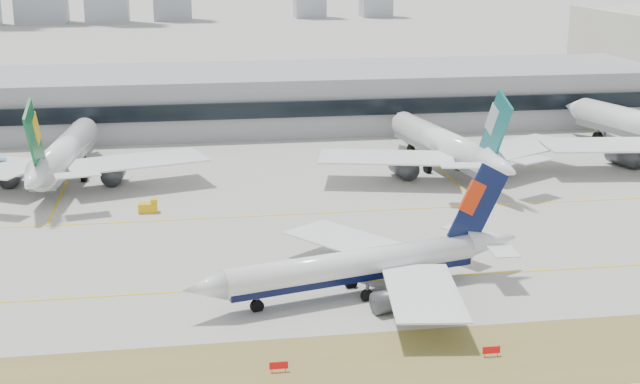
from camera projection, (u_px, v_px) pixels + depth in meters
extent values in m
plane|color=#A19F96|center=(338.00, 270.00, 136.46)|extent=(3000.00, 3000.00, 0.00)
cube|color=olive|center=(385.00, 364.00, 106.03)|extent=(360.00, 18.00, 0.06)
cube|color=yellow|center=(344.00, 282.00, 131.70)|extent=(360.00, 0.45, 0.04)
cube|color=yellow|center=(309.00, 213.00, 164.97)|extent=(360.00, 0.45, 0.04)
cylinder|color=white|center=(353.00, 265.00, 125.74)|extent=(37.72, 13.47, 4.14)
cube|color=black|center=(352.00, 272.00, 126.04)|extent=(36.83, 12.67, 1.86)
cone|color=white|center=(203.00, 288.00, 117.36)|extent=(6.64, 5.46, 4.14)
cone|color=white|center=(491.00, 240.00, 134.48)|extent=(9.19, 6.11, 4.14)
cube|color=white|center=(349.00, 241.00, 137.92)|extent=(19.66, 21.99, 0.25)
cube|color=white|center=(463.00, 230.00, 138.54)|extent=(6.22, 6.87, 0.17)
cylinder|color=#3F4247|center=(347.00, 264.00, 134.34)|extent=(6.89, 4.58, 3.11)
cube|color=#3F4247|center=(347.00, 256.00, 134.00)|extent=(2.63, 0.96, 1.45)
cube|color=white|center=(423.00, 292.00, 117.63)|extent=(11.96, 21.47, 0.25)
cube|color=white|center=(503.00, 251.00, 129.03)|extent=(4.04, 6.02, 0.17)
cylinder|color=#3F4247|center=(395.00, 300.00, 120.81)|extent=(6.89, 4.58, 3.11)
cube|color=#3F4247|center=(395.00, 292.00, 120.48)|extent=(2.63, 0.96, 1.45)
cube|color=#09123D|center=(478.00, 206.00, 131.90)|extent=(10.00, 2.91, 12.97)
cube|color=red|center=(472.00, 197.00, 131.12)|extent=(4.59, 1.59, 5.56)
cylinder|color=#3F4247|center=(257.00, 303.00, 121.11)|extent=(0.50, 0.50, 2.49)
cylinder|color=black|center=(257.00, 306.00, 121.25)|extent=(1.99, 1.17, 1.86)
cylinder|color=#3F4247|center=(367.00, 292.00, 124.66)|extent=(0.50, 0.50, 2.49)
cylinder|color=black|center=(367.00, 296.00, 124.80)|extent=(1.99, 1.17, 1.86)
cylinder|color=#3F4247|center=(351.00, 279.00, 129.41)|extent=(0.50, 0.50, 2.49)
cylinder|color=black|center=(351.00, 283.00, 129.55)|extent=(1.99, 1.17, 1.86)
cylinder|color=white|center=(65.00, 151.00, 186.64)|extent=(9.89, 43.90, 5.76)
cube|color=slate|center=(66.00, 158.00, 187.07)|extent=(8.94, 42.95, 2.59)
cone|color=white|center=(88.00, 127.00, 210.76)|extent=(6.37, 7.17, 5.76)
cone|color=white|center=(34.00, 180.00, 160.87)|extent=(6.66, 10.18, 5.76)
cube|color=white|center=(136.00, 161.00, 181.66)|extent=(30.11, 20.02, 0.35)
cube|color=white|center=(77.00, 175.00, 162.95)|extent=(8.79, 5.88, 0.23)
cylinder|color=#3F4247|center=(114.00, 173.00, 184.97)|extent=(4.99, 7.64, 4.32)
cube|color=#3F4247|center=(113.00, 165.00, 184.51)|extent=(0.72, 3.05, 2.02)
cylinder|color=#3F4247|center=(12.00, 174.00, 183.73)|extent=(4.99, 7.64, 4.32)
cube|color=#3F4247|center=(11.00, 166.00, 183.27)|extent=(0.72, 3.05, 2.02)
cube|color=#0C582B|center=(34.00, 140.00, 161.93)|extent=(1.66, 12.04, 15.45)
cube|color=#E7A90D|center=(35.00, 129.00, 162.64)|extent=(1.15, 5.47, 6.61)
cylinder|color=#3F4247|center=(82.00, 154.00, 203.79)|extent=(0.69, 0.69, 3.46)
cylinder|color=black|center=(82.00, 157.00, 203.98)|extent=(1.25, 2.68, 2.59)
cylinder|color=#3F4247|center=(48.00, 174.00, 186.50)|extent=(0.69, 0.69, 3.46)
cylinder|color=black|center=(48.00, 177.00, 186.70)|extent=(1.25, 2.68, 2.59)
cylinder|color=#3F4247|center=(84.00, 173.00, 186.95)|extent=(0.69, 0.69, 3.46)
cylinder|color=black|center=(84.00, 177.00, 187.14)|extent=(1.25, 2.68, 2.59)
cylinder|color=white|center=(442.00, 142.00, 194.85)|extent=(12.19, 43.99, 5.77)
cube|color=slate|center=(441.00, 149.00, 195.28)|extent=(11.21, 43.00, 2.60)
cone|color=white|center=(398.00, 121.00, 217.92)|extent=(6.70, 7.45, 5.77)
cone|color=white|center=(501.00, 167.00, 170.19)|extent=(7.15, 10.44, 5.77)
cube|color=white|center=(519.00, 147.00, 193.74)|extent=(30.30, 25.01, 0.35)
cube|color=white|center=(531.00, 160.00, 173.92)|extent=(9.12, 7.40, 0.23)
cylinder|color=#3F4247|center=(491.00, 160.00, 195.73)|extent=(5.36, 7.83, 4.33)
cube|color=#3F4247|center=(491.00, 152.00, 195.26)|extent=(0.88, 3.06, 2.02)
cube|color=white|center=(386.00, 157.00, 184.67)|extent=(29.89, 18.78, 0.35)
cube|color=white|center=(462.00, 165.00, 169.56)|extent=(8.66, 5.51, 0.23)
cylinder|color=#3F4247|center=(404.00, 167.00, 189.69)|extent=(5.36, 7.83, 4.33)
cube|color=#3F4247|center=(404.00, 159.00, 189.22)|extent=(0.88, 3.06, 2.02)
cube|color=#165F61|center=(496.00, 129.00, 171.12)|extent=(2.31, 12.01, 15.47)
cube|color=#A9B1B3|center=(493.00, 119.00, 171.77)|extent=(1.44, 5.47, 6.62)
cylinder|color=#3F4247|center=(411.00, 147.00, 211.31)|extent=(0.69, 0.69, 3.46)
cylinder|color=black|center=(411.00, 150.00, 211.50)|extent=(1.38, 2.72, 2.60)
cylinder|color=#3F4247|center=(428.00, 165.00, 193.89)|extent=(0.69, 0.69, 3.46)
cylinder|color=black|center=(427.00, 168.00, 194.09)|extent=(1.38, 2.72, 2.60)
cylinder|color=#3F4247|center=(459.00, 162.00, 196.07)|extent=(0.69, 0.69, 3.46)
cylinder|color=black|center=(459.00, 166.00, 196.27)|extent=(1.38, 2.72, 2.60)
cone|color=white|center=(574.00, 108.00, 230.64)|extent=(8.14, 8.85, 6.45)
cube|color=white|center=(616.00, 145.00, 193.05)|extent=(32.53, 18.00, 0.39)
cylinder|color=#3F4247|center=(625.00, 155.00, 199.11)|extent=(6.75, 9.10, 4.84)
cube|color=#3F4247|center=(626.00, 147.00, 198.58)|extent=(1.33, 3.40, 2.26)
cylinder|color=#3F4247|center=(598.00, 134.00, 223.59)|extent=(0.77, 0.77, 3.87)
cylinder|color=black|center=(598.00, 138.00, 223.81)|extent=(1.83, 3.10, 2.90)
cube|color=gray|center=(264.00, 97.00, 243.77)|extent=(280.00, 42.00, 15.00)
cube|color=black|center=(272.00, 110.00, 223.20)|extent=(280.00, 1.20, 4.00)
cube|color=beige|center=(609.00, 57.00, 277.62)|extent=(2.00, 57.00, 27.90)
cube|color=red|center=(279.00, 365.00, 103.87)|extent=(2.20, 0.15, 0.90)
cylinder|color=orange|center=(272.00, 371.00, 103.92)|extent=(0.10, 0.10, 0.50)
cylinder|color=orange|center=(286.00, 370.00, 104.16)|extent=(0.10, 0.10, 0.50)
cube|color=red|center=(491.00, 350.00, 107.78)|extent=(2.20, 0.15, 0.90)
cylinder|color=orange|center=(485.00, 355.00, 107.84)|extent=(0.10, 0.10, 0.50)
cylinder|color=orange|center=(497.00, 354.00, 108.08)|extent=(0.10, 0.10, 0.50)
cube|color=gold|center=(148.00, 208.00, 165.45)|extent=(3.50, 2.00, 1.80)
cube|color=gold|center=(154.00, 201.00, 165.30)|extent=(1.20, 1.80, 1.00)
cylinder|color=black|center=(141.00, 212.00, 164.65)|extent=(0.70, 0.30, 0.70)
cylinder|color=black|center=(142.00, 210.00, 166.18)|extent=(0.70, 0.30, 0.70)
cylinder|color=black|center=(154.00, 212.00, 165.02)|extent=(0.70, 0.30, 0.70)
cylinder|color=black|center=(155.00, 209.00, 166.54)|extent=(0.70, 0.30, 0.70)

